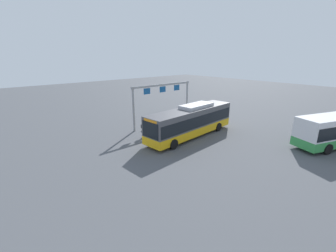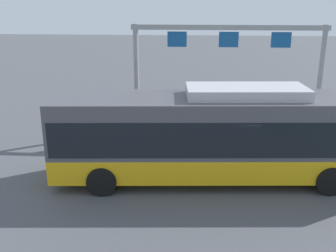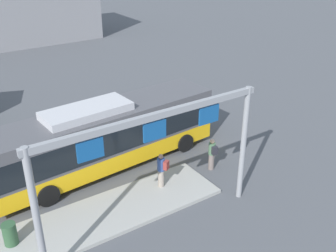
% 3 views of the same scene
% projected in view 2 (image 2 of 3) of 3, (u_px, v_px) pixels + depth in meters
% --- Properties ---
extents(ground_plane, '(120.00, 120.00, 0.00)m').
position_uv_depth(ground_plane, '(217.00, 179.00, 14.57)').
color(ground_plane, '#4C4F54').
extents(platform_curb, '(10.00, 2.80, 0.16)m').
position_uv_depth(platform_curb, '(253.00, 145.00, 17.79)').
color(platform_curb, '#9E9E99').
rests_on(platform_curb, ground).
extents(bus_main, '(11.83, 3.37, 3.46)m').
position_uv_depth(bus_main, '(219.00, 132.00, 14.01)').
color(bus_main, '#EAAD14').
rests_on(bus_main, ground).
extents(person_boarding, '(0.39, 0.56, 1.67)m').
position_uv_depth(person_boarding, '(120.00, 127.00, 17.55)').
color(person_boarding, slate).
rests_on(person_boarding, ground).
extents(person_waiting_near, '(0.53, 0.61, 1.67)m').
position_uv_depth(person_waiting_near, '(188.00, 125.00, 17.36)').
color(person_waiting_near, gray).
rests_on(person_waiting_near, platform_curb).
extents(platform_sign_gantry, '(9.12, 0.24, 5.20)m').
position_uv_depth(platform_sign_gantry, '(228.00, 56.00, 18.66)').
color(platform_sign_gantry, gray).
rests_on(platform_sign_gantry, ground).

